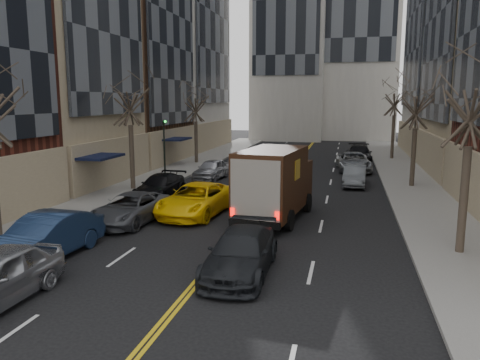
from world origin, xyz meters
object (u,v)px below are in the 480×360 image
object	(u,v)px
observer_sedan	(241,253)
pedestrian	(273,203)
taxi	(196,200)
ups_truck	(275,184)

from	to	relation	value
observer_sedan	pedestrian	world-z (taller)	pedestrian
observer_sedan	taxi	distance (m)	8.44
ups_truck	pedestrian	xyz separation A→B (m)	(-0.10, 0.04, -0.94)
pedestrian	ups_truck	bearing A→B (deg)	-100.52
ups_truck	taxi	xyz separation A→B (m)	(-4.00, 0.06, -0.98)
observer_sedan	ups_truck	bearing A→B (deg)	89.55
taxi	observer_sedan	bearing A→B (deg)	-55.62
taxi	pedestrian	xyz separation A→B (m)	(3.90, -0.02, 0.04)
observer_sedan	pedestrian	size ratio (longest dim) A/B	3.02
ups_truck	observer_sedan	xyz separation A→B (m)	(-0.00, -7.37, -1.05)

